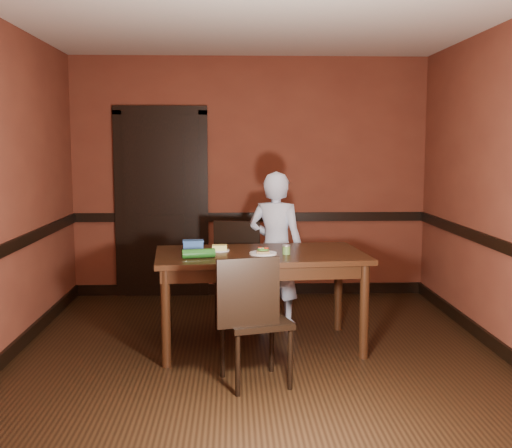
{
  "coord_description": "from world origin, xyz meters",
  "views": [
    {
      "loc": [
        -0.2,
        -5.03,
        1.71
      ],
      "look_at": [
        0.0,
        0.35,
        1.05
      ],
      "focal_mm": 45.0,
      "sensor_mm": 36.0,
      "label": 1
    }
  ],
  "objects": [
    {
      "name": "sauce_jar",
      "position": [
        0.25,
        0.19,
        0.86
      ],
      "size": [
        0.07,
        0.07,
        0.08
      ],
      "rotation": [
        0.0,
        0.0,
        -0.24
      ],
      "color": "#527D37",
      "rests_on": "dining_table"
    },
    {
      "name": "cheese_saucer",
      "position": [
        -0.31,
        0.38,
        0.84
      ],
      "size": [
        0.17,
        0.17,
        0.05
      ],
      "rotation": [
        0.0,
        0.0,
        -0.09
      ],
      "color": "white",
      "rests_on": "dining_table"
    },
    {
      "name": "chair_far",
      "position": [
        -0.11,
        0.94,
        0.49
      ],
      "size": [
        0.55,
        0.55,
        0.98
      ],
      "primitive_type": null,
      "rotation": [
        0.0,
        0.0,
        -0.22
      ],
      "color": "black",
      "rests_on": "floor"
    },
    {
      "name": "wall_back",
      "position": [
        0.0,
        2.25,
        1.35
      ],
      "size": [
        4.0,
        0.02,
        2.7
      ],
      "primitive_type": "cube",
      "color": "brown",
      "rests_on": "ground"
    },
    {
      "name": "door",
      "position": [
        -1.0,
        2.22,
        1.09
      ],
      "size": [
        1.05,
        0.07,
        2.2
      ],
      "color": "black",
      "rests_on": "ground"
    },
    {
      "name": "wall_right",
      "position": [
        2.0,
        0.0,
        1.35
      ],
      "size": [
        0.02,
        4.5,
        2.7
      ],
      "primitive_type": "cube",
      "color": "brown",
      "rests_on": "ground"
    },
    {
      "name": "wall_front",
      "position": [
        0.0,
        -2.25,
        1.35
      ],
      "size": [
        4.0,
        0.02,
        2.7
      ],
      "primitive_type": "cube",
      "color": "brown",
      "rests_on": "ground"
    },
    {
      "name": "baseboard_left",
      "position": [
        -1.99,
        0.0,
        0.06
      ],
      "size": [
        0.03,
        4.5,
        0.12
      ],
      "primitive_type": "cube",
      "color": "black",
      "rests_on": "ground"
    },
    {
      "name": "floor",
      "position": [
        0.0,
        0.0,
        0.0
      ],
      "size": [
        4.0,
        4.5,
        0.01
      ],
      "primitive_type": "cube",
      "color": "black",
      "rests_on": "ground"
    },
    {
      "name": "wrapped_veg",
      "position": [
        -0.47,
        0.04,
        0.85
      ],
      "size": [
        0.28,
        0.14,
        0.07
      ],
      "primitive_type": "cylinder",
      "rotation": [
        0.0,
        1.57,
        0.24
      ],
      "color": "#194F16",
      "rests_on": "dining_table"
    },
    {
      "name": "baseboard_right",
      "position": [
        1.99,
        0.0,
        0.06
      ],
      "size": [
        0.03,
        4.5,
        0.12
      ],
      "primitive_type": "cube",
      "color": "black",
      "rests_on": "ground"
    },
    {
      "name": "sandwich_plate",
      "position": [
        0.05,
        0.2,
        0.83
      ],
      "size": [
        0.23,
        0.23,
        0.06
      ],
      "rotation": [
        0.0,
        0.0,
        0.14
      ],
      "color": "white",
      "rests_on": "dining_table"
    },
    {
      "name": "dado_left",
      "position": [
        -1.99,
        0.0,
        0.9
      ],
      "size": [
        0.03,
        4.5,
        0.1
      ],
      "primitive_type": "cube",
      "color": "black",
      "rests_on": "ground"
    },
    {
      "name": "person",
      "position": [
        0.21,
        1.0,
        0.73
      ],
      "size": [
        0.63,
        0.52,
        1.47
      ],
      "primitive_type": "imported",
      "rotation": [
        0.0,
        0.0,
        2.77
      ],
      "color": "silver",
      "rests_on": "floor"
    },
    {
      "name": "dado_back",
      "position": [
        0.0,
        2.23,
        0.9
      ],
      "size": [
        4.0,
        0.03,
        0.1
      ],
      "primitive_type": "cube",
      "color": "black",
      "rests_on": "ground"
    },
    {
      "name": "wall_left",
      "position": [
        -2.0,
        0.0,
        1.35
      ],
      "size": [
        0.02,
        4.5,
        2.7
      ],
      "primitive_type": "cube",
      "color": "brown",
      "rests_on": "ground"
    },
    {
      "name": "ceiling",
      "position": [
        0.0,
        0.0,
        2.7
      ],
      "size": [
        4.0,
        4.5,
        0.01
      ],
      "primitive_type": "cube",
      "color": "beige",
      "rests_on": "ground"
    },
    {
      "name": "food_tub",
      "position": [
        -0.54,
        0.5,
        0.85
      ],
      "size": [
        0.19,
        0.14,
        0.08
      ],
      "rotation": [
        0.0,
        0.0,
        0.08
      ],
      "color": "#3465B7",
      "rests_on": "dining_table"
    },
    {
      "name": "baseboard_back",
      "position": [
        0.0,
        2.23,
        0.06
      ],
      "size": [
        4.0,
        0.03,
        0.12
      ],
      "primitive_type": "cube",
      "color": "black",
      "rests_on": "ground"
    },
    {
      "name": "chair_near",
      "position": [
        -0.04,
        -0.56,
        0.48
      ],
      "size": [
        0.55,
        0.55,
        0.95
      ],
      "primitive_type": null,
      "rotation": [
        0.0,
        0.0,
        3.43
      ],
      "color": "black",
      "rests_on": "floor"
    },
    {
      "name": "dado_right",
      "position": [
        1.99,
        0.0,
        0.9
      ],
      "size": [
        0.03,
        4.5,
        0.1
      ],
      "primitive_type": "cube",
      "color": "black",
      "rests_on": "ground"
    },
    {
      "name": "dining_table",
      "position": [
        0.03,
        0.29,
        0.41
      ],
      "size": [
        1.82,
        1.13,
        0.82
      ],
      "primitive_type": "cube",
      "rotation": [
        0.0,
        0.0,
        0.09
      ],
      "color": "black",
      "rests_on": "floor"
    }
  ]
}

